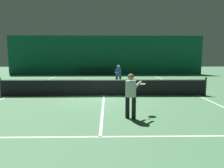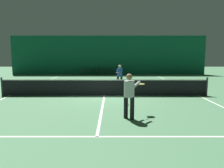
# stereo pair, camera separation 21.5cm
# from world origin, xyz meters

# --- Properties ---
(ground_plane) EXTENTS (60.00, 60.00, 0.00)m
(ground_plane) POSITION_xyz_m (0.00, 0.00, 0.00)
(ground_plane) COLOR #4C7F56
(backdrop_curtain) EXTENTS (23.00, 0.12, 4.57)m
(backdrop_curtain) POSITION_xyz_m (0.00, 13.59, 2.29)
(backdrop_curtain) COLOR #0F5138
(backdrop_curtain) RESTS_ON ground
(court_line_baseline_far) EXTENTS (11.00, 0.10, 0.00)m
(court_line_baseline_far) POSITION_xyz_m (0.00, 11.90, 0.00)
(court_line_baseline_far) COLOR white
(court_line_baseline_far) RESTS_ON ground
(court_line_service_far) EXTENTS (8.25, 0.10, 0.00)m
(court_line_service_far) POSITION_xyz_m (0.00, 6.40, 0.00)
(court_line_service_far) COLOR white
(court_line_service_far) RESTS_ON ground
(court_line_service_near) EXTENTS (8.25, 0.10, 0.00)m
(court_line_service_near) POSITION_xyz_m (0.00, -6.40, 0.00)
(court_line_service_near) COLOR white
(court_line_service_near) RESTS_ON ground
(court_line_sideline_left) EXTENTS (0.10, 23.80, 0.00)m
(court_line_sideline_left) POSITION_xyz_m (-5.50, 0.00, 0.00)
(court_line_sideline_left) COLOR white
(court_line_sideline_left) RESTS_ON ground
(court_line_sideline_right) EXTENTS (0.10, 23.80, 0.00)m
(court_line_sideline_right) POSITION_xyz_m (5.50, 0.00, 0.00)
(court_line_sideline_right) COLOR white
(court_line_sideline_right) RESTS_ON ground
(court_line_centre) EXTENTS (0.10, 12.80, 0.00)m
(court_line_centre) POSITION_xyz_m (0.00, 0.00, 0.00)
(court_line_centre) COLOR white
(court_line_centre) RESTS_ON ground
(tennis_net) EXTENTS (12.00, 0.10, 1.07)m
(tennis_net) POSITION_xyz_m (0.00, 0.00, 0.51)
(tennis_net) COLOR black
(tennis_net) RESTS_ON ground
(player_near) EXTENTS (1.03, 1.34, 1.69)m
(player_near) POSITION_xyz_m (1.10, -4.54, 0.99)
(player_near) COLOR black
(player_near) RESTS_ON ground
(player_far) EXTENTS (0.58, 1.38, 1.63)m
(player_far) POSITION_xyz_m (0.99, 3.17, 0.95)
(player_far) COLOR black
(player_far) RESTS_ON ground
(courtside_chair_0) EXTENTS (0.44, 0.44, 0.84)m
(courtside_chair_0) POSITION_xyz_m (-2.85, 13.04, 0.49)
(courtside_chair_0) COLOR #2D2D2D
(courtside_chair_0) RESTS_ON ground
(courtside_chair_1) EXTENTS (0.44, 0.44, 0.84)m
(courtside_chair_1) POSITION_xyz_m (-2.16, 13.04, 0.49)
(courtside_chair_1) COLOR #2D2D2D
(courtside_chair_1) RESTS_ON ground
(courtside_chair_2) EXTENTS (0.44, 0.44, 0.84)m
(courtside_chair_2) POSITION_xyz_m (-1.46, 13.04, 0.49)
(courtside_chair_2) COLOR #2D2D2D
(courtside_chair_2) RESTS_ON ground
(courtside_chair_3) EXTENTS (0.44, 0.44, 0.84)m
(courtside_chair_3) POSITION_xyz_m (-0.77, 13.04, 0.49)
(courtside_chair_3) COLOR #2D2D2D
(courtside_chair_3) RESTS_ON ground
(courtside_chair_4) EXTENTS (0.44, 0.44, 0.84)m
(courtside_chair_4) POSITION_xyz_m (-0.08, 13.04, 0.49)
(courtside_chair_4) COLOR #2D2D2D
(courtside_chair_4) RESTS_ON ground
(courtside_chair_5) EXTENTS (0.44, 0.44, 0.84)m
(courtside_chair_5) POSITION_xyz_m (0.61, 13.04, 0.49)
(courtside_chair_5) COLOR #2D2D2D
(courtside_chair_5) RESTS_ON ground
(courtside_chair_6) EXTENTS (0.44, 0.44, 0.84)m
(courtside_chair_6) POSITION_xyz_m (1.31, 13.04, 0.49)
(courtside_chair_6) COLOR #2D2D2D
(courtside_chair_6) RESTS_ON ground
(tennis_ball) EXTENTS (0.07, 0.07, 0.07)m
(tennis_ball) POSITION_xyz_m (1.21, -2.42, 0.03)
(tennis_ball) COLOR #D1DB33
(tennis_ball) RESTS_ON ground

